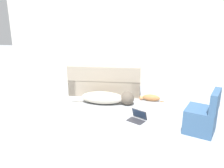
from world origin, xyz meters
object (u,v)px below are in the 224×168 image
couch (105,83)px  cat (150,98)px  laptop_open (138,117)px  dog (107,98)px  side_chair (202,117)px

couch → cat: bearing=156.7°
cat → laptop_open: 1.13m
dog → laptop_open: size_ratio=3.54×
side_chair → dog: bearing=-97.9°
cat → side_chair: 1.73m
dog → side_chair: (1.91, -1.23, 0.16)m
couch → dog: (0.14, -0.79, -0.12)m
cat → dog: bearing=24.6°
laptop_open → side_chair: 1.27m
couch → dog: size_ratio=1.20×
dog → couch: bearing=103.2°
couch → side_chair: (2.05, -2.02, 0.04)m
cat → laptop_open: laptop_open is taller
couch → laptop_open: (0.86, -1.62, -0.20)m
cat → side_chair: size_ratio=0.73×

